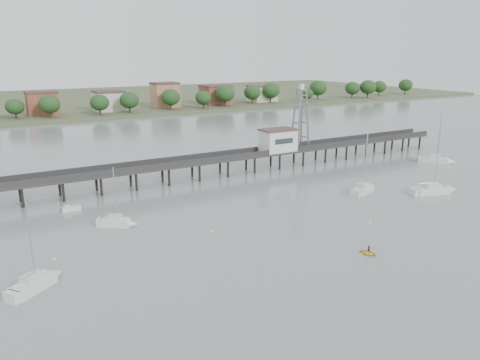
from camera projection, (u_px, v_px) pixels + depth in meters
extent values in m
plane|color=gray|center=(404.00, 310.00, 50.21)|extent=(500.00, 500.00, 0.00)
cube|color=#2D2823|center=(181.00, 164.00, 99.21)|extent=(150.00, 5.00, 0.50)
cube|color=#333335|center=(185.00, 163.00, 97.00)|extent=(150.00, 0.12, 1.10)
cube|color=#333335|center=(176.00, 159.00, 101.00)|extent=(150.00, 0.12, 1.10)
cylinder|color=black|center=(185.00, 175.00, 98.14)|extent=(0.50, 0.50, 4.40)
cylinder|color=black|center=(177.00, 171.00, 101.31)|extent=(0.50, 0.50, 4.40)
cylinder|color=black|center=(420.00, 143.00, 133.60)|extent=(0.50, 0.50, 4.40)
cylinder|color=black|center=(409.00, 140.00, 136.77)|extent=(0.50, 0.50, 4.40)
cube|color=silver|center=(278.00, 141.00, 110.63)|extent=(8.00, 5.00, 5.00)
cube|color=#4C3833|center=(278.00, 130.00, 109.92)|extent=(8.40, 5.40, 0.30)
cube|color=slate|center=(302.00, 90.00, 110.70)|extent=(1.80, 1.80, 0.30)
cube|color=silver|center=(302.00, 87.00, 110.50)|extent=(0.90, 0.90, 1.20)
cube|color=silver|center=(115.00, 224.00, 74.18)|extent=(4.69, 3.91, 1.65)
cone|color=silver|center=(132.00, 224.00, 74.03)|extent=(2.51, 2.48, 1.74)
cube|color=silver|center=(115.00, 217.00, 73.86)|extent=(2.42, 2.25, 0.75)
cylinder|color=#A5A8AA|center=(115.00, 193.00, 72.83)|extent=(0.18, 0.18, 8.38)
cylinder|color=#A5A8AA|center=(110.00, 213.00, 73.76)|extent=(2.24, 1.53, 0.12)
cube|color=silver|center=(434.00, 161.00, 116.89)|extent=(5.79, 6.04, 1.65)
cone|color=silver|center=(451.00, 162.00, 115.80)|extent=(3.42, 3.44, 2.34)
cube|color=silver|center=(435.00, 156.00, 116.58)|extent=(3.19, 3.24, 0.75)
cylinder|color=#A5A8AA|center=(439.00, 135.00, 115.06)|extent=(0.18, 0.18, 11.30)
cylinder|color=#A5A8AA|center=(431.00, 154.00, 116.73)|extent=(2.45, 2.68, 0.12)
cube|color=silver|center=(34.00, 287.00, 54.25)|extent=(5.62, 4.94, 1.65)
cone|color=silver|center=(55.00, 274.00, 57.26)|extent=(3.08, 3.05, 2.11)
cube|color=silver|center=(32.00, 277.00, 53.94)|extent=(2.95, 2.80, 0.75)
cylinder|color=#A5A8AA|center=(30.00, 238.00, 53.02)|extent=(0.18, 0.18, 10.19)
cylinder|color=#A5A8AA|center=(26.00, 276.00, 53.00)|extent=(2.62, 1.99, 0.12)
cube|color=silver|center=(432.00, 191.00, 91.43)|extent=(7.26, 4.46, 1.65)
cone|color=silver|center=(450.00, 190.00, 92.40)|extent=(3.46, 3.34, 2.64)
cube|color=silver|center=(432.00, 185.00, 91.12)|extent=(3.49, 2.88, 0.75)
cylinder|color=#A5A8AA|center=(438.00, 155.00, 89.63)|extent=(0.18, 0.18, 12.73)
cylinder|color=#A5A8AA|center=(427.00, 183.00, 90.71)|extent=(3.83, 1.24, 0.12)
cube|color=silver|center=(363.00, 191.00, 91.65)|extent=(5.99, 3.93, 1.65)
cone|color=silver|center=(370.00, 187.00, 94.23)|extent=(2.92, 2.83, 2.17)
cube|color=silver|center=(363.00, 185.00, 91.34)|extent=(2.92, 2.47, 0.75)
cylinder|color=#A5A8AA|center=(366.00, 160.00, 90.34)|extent=(0.18, 0.18, 10.47)
cylinder|color=#A5A8AA|center=(361.00, 183.00, 90.51)|extent=(3.10, 1.22, 0.12)
cube|color=silver|center=(72.00, 209.00, 81.61)|extent=(3.28, 1.61, 0.88)
cube|color=silver|center=(67.00, 207.00, 81.18)|extent=(1.15, 1.15, 0.53)
imported|color=yellow|center=(368.00, 254.00, 64.11)|extent=(1.80, 0.91, 2.42)
imported|color=black|center=(368.00, 254.00, 64.11)|extent=(0.71, 1.17, 0.26)
ellipsoid|color=beige|center=(337.00, 191.00, 92.89)|extent=(0.56, 0.56, 0.39)
ellipsoid|color=beige|center=(370.00, 223.00, 75.76)|extent=(0.56, 0.56, 0.39)
ellipsoid|color=beige|center=(211.00, 231.00, 72.02)|extent=(0.56, 0.56, 0.39)
ellipsoid|color=beige|center=(449.00, 199.00, 88.10)|extent=(0.56, 0.56, 0.39)
ellipsoid|color=beige|center=(54.00, 259.00, 62.37)|extent=(0.56, 0.56, 0.39)
cube|color=#475133|center=(46.00, 102.00, 254.20)|extent=(500.00, 170.00, 1.40)
cube|color=brown|center=(42.00, 104.00, 196.31)|extent=(13.00, 10.50, 9.00)
cube|color=brown|center=(109.00, 101.00, 209.91)|extent=(13.00, 10.50, 9.00)
cube|color=brown|center=(165.00, 98.00, 223.03)|extent=(13.00, 10.50, 9.00)
cube|color=brown|center=(216.00, 95.00, 236.14)|extent=(13.00, 10.50, 9.00)
cube|color=brown|center=(262.00, 93.00, 249.75)|extent=(13.00, 10.50, 9.00)
ellipsoid|color=#183415|center=(73.00, 105.00, 191.09)|extent=(8.00, 8.00, 6.80)
ellipsoid|color=#183415|center=(306.00, 92.00, 249.39)|extent=(8.00, 8.00, 6.80)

